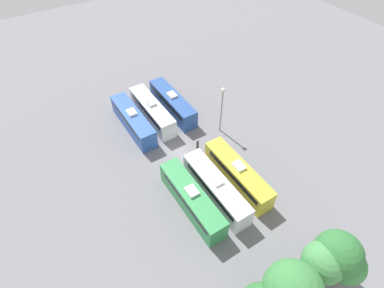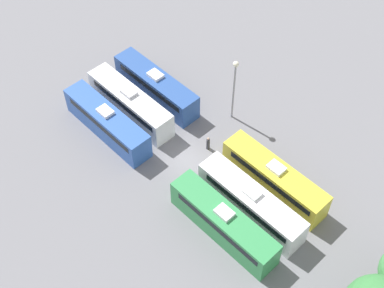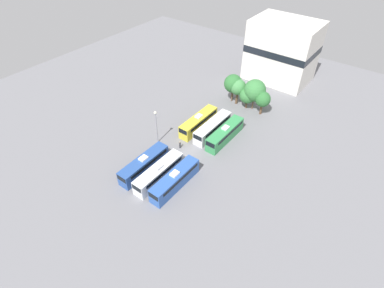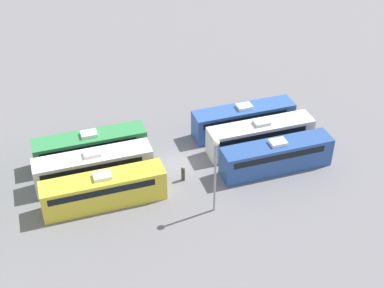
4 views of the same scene
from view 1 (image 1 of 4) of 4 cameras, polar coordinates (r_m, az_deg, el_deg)
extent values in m
plane|color=slate|center=(43.05, -2.10, -1.62)|extent=(123.45, 123.45, 0.00)
cube|color=#284C93|center=(48.96, -3.72, 7.73)|extent=(2.48, 11.23, 3.06)
cube|color=black|center=(48.25, -3.60, 8.35)|extent=(2.52, 9.55, 0.67)
cube|color=black|center=(52.54, -6.86, 11.62)|extent=(2.19, 0.08, 1.07)
cube|color=white|center=(47.92, -3.82, 9.33)|extent=(1.20, 1.60, 0.35)
cube|color=silver|center=(47.68, -7.58, 6.16)|extent=(2.48, 11.23, 3.06)
cube|color=black|center=(46.95, -7.53, 6.77)|extent=(2.52, 9.55, 0.67)
cube|color=black|center=(51.35, -10.55, 10.22)|extent=(2.19, 0.08, 1.07)
cube|color=#B2B2B7|center=(46.62, -7.78, 7.77)|extent=(1.20, 1.60, 0.35)
cube|color=#2D56A8|center=(46.45, -11.14, 4.34)|extent=(2.48, 11.23, 3.06)
cube|color=black|center=(45.70, -11.14, 4.93)|extent=(2.52, 9.55, 0.67)
cube|color=black|center=(50.15, -13.93, 8.61)|extent=(2.19, 0.08, 1.07)
cube|color=white|center=(45.36, -11.44, 5.94)|extent=(1.20, 1.60, 0.35)
cube|color=gold|center=(38.93, 8.66, -5.75)|extent=(2.48, 11.23, 3.06)
cube|color=black|center=(38.16, 9.06, -5.24)|extent=(2.52, 9.55, 0.67)
cube|color=black|center=(41.08, 3.96, 0.13)|extent=(2.19, 0.08, 1.07)
cube|color=white|center=(37.62, 8.94, -4.14)|extent=(1.20, 1.60, 0.35)
cube|color=silver|center=(37.29, 4.54, -8.45)|extent=(2.48, 11.23, 3.06)
cube|color=black|center=(36.48, 4.88, -7.98)|extent=(2.52, 9.55, 0.67)
cube|color=black|center=(39.48, -0.11, -2.15)|extent=(2.19, 0.08, 1.07)
cube|color=white|center=(35.92, 4.70, -6.87)|extent=(1.20, 1.60, 0.35)
cube|color=#338C4C|center=(36.29, -0.05, -10.50)|extent=(2.48, 11.23, 3.06)
cube|color=black|center=(35.46, 0.20, -10.06)|extent=(2.52, 9.55, 0.67)
cube|color=black|center=(38.57, -4.51, -3.89)|extent=(2.19, 0.08, 1.07)
cube|color=silver|center=(34.88, -0.05, -8.95)|extent=(1.20, 1.60, 0.35)
cylinder|color=#333338|center=(43.12, 1.07, -0.11)|extent=(0.36, 0.36, 1.41)
sphere|color=tan|center=(42.53, 1.08, 0.66)|extent=(0.24, 0.24, 0.24)
cylinder|color=gray|center=(44.10, 5.60, 6.16)|extent=(0.20, 0.20, 7.35)
sphere|color=#EAE5C6|center=(41.75, 5.98, 10.22)|extent=(0.60, 0.60, 0.60)
cylinder|color=brown|center=(35.51, 25.93, -21.66)|extent=(0.50, 0.50, 2.66)
sphere|color=#387A3D|center=(33.35, 27.40, -19.87)|extent=(3.50, 3.50, 3.50)
cylinder|color=brown|center=(34.99, 24.20, -20.78)|extent=(0.31, 0.31, 3.42)
sphere|color=#2D6B33|center=(32.20, 26.02, -18.33)|extent=(4.52, 4.52, 4.52)
cylinder|color=brown|center=(34.30, 22.14, -22.07)|extent=(0.57, 0.57, 3.31)
sphere|color=#428447|center=(31.67, 23.72, -19.91)|extent=(3.92, 3.92, 3.92)
sphere|color=#387A3D|center=(31.29, 18.90, -23.54)|extent=(3.90, 3.90, 3.90)
camera|label=2|loc=(13.77, -143.25, 19.86)|focal=50.00mm
camera|label=3|loc=(63.04, -62.04, 37.44)|focal=28.00mm
camera|label=4|loc=(56.85, 55.59, 31.92)|focal=50.00mm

